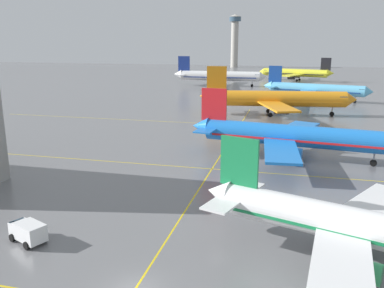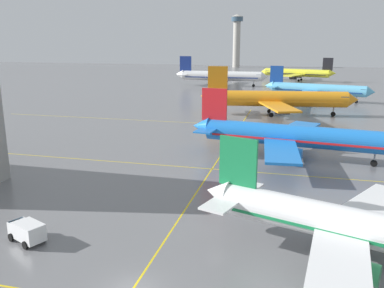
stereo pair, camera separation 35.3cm
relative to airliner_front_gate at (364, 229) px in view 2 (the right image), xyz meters
name	(u,v)px [view 2 (the right image)]	position (x,y,z in m)	size (l,w,h in m)	color
airliner_front_gate	(364,229)	(0.00, 0.00, 0.00)	(31.71, 27.12, 10.11)	white
airliner_second_row	(292,136)	(-6.52, 33.38, 0.40)	(36.30, 31.06, 11.28)	blue
airliner_third_row	(277,99)	(-10.88, 74.14, 0.93)	(41.28, 35.27, 12.84)	orange
airliner_far_left_stand	(316,89)	(0.44, 104.79, 0.31)	(35.13, 29.86, 11.01)	#5BB7E5
airliner_far_right_stand	(220,76)	(-38.08, 140.90, 0.87)	(40.56, 35.11, 12.65)	white
airliner_distant_taxiway	(298,73)	(-5.46, 172.59, 0.44)	(36.27, 30.88, 11.41)	yellow
taxiway_markings	(212,169)	(-18.38, 24.20, -3.45)	(125.49, 114.69, 0.01)	yellow
service_truck_catering	(27,231)	(-31.63, -3.41, -2.28)	(4.50, 3.41, 2.10)	white
control_tower	(237,37)	(-49.18, 268.72, 18.30)	(8.82, 8.82, 37.45)	#ADA89E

